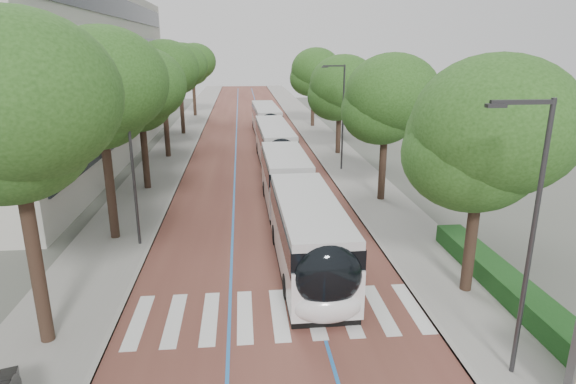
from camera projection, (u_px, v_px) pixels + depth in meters
name	position (u px, v px, depth m)	size (l,w,h in m)	color
ground	(276.00, 330.00, 16.53)	(160.00, 160.00, 0.00)	#51544C
road	(251.00, 133.00, 54.65)	(11.00, 140.00, 0.02)	brown
sidewalk_left	(184.00, 134.00, 53.95)	(4.00, 140.00, 0.12)	gray
sidewalk_right	(316.00, 132.00, 55.33)	(4.00, 140.00, 0.12)	gray
kerb_left	(201.00, 133.00, 54.12)	(0.20, 140.00, 0.14)	gray
kerb_right	(299.00, 132.00, 55.15)	(0.20, 140.00, 0.14)	gray
zebra_crossing	(279.00, 314.00, 17.49)	(10.55, 3.60, 0.01)	silver
lane_line_left	(236.00, 133.00, 54.50)	(0.12, 126.00, 0.01)	#246AB7
lane_line_right	(265.00, 133.00, 54.80)	(0.12, 126.00, 0.01)	#246AB7
office_building	(14.00, 77.00, 39.41)	(18.11, 40.00, 14.00)	#9C9991
hedge	(529.00, 304.00, 17.21)	(1.20, 14.00, 0.80)	#174218
streetlight_near	(528.00, 222.00, 12.89)	(1.82, 0.20, 8.00)	#323235
streetlight_far	(341.00, 109.00, 36.72)	(1.82, 0.20, 8.00)	#323235
lamp_post_left	(132.00, 164.00, 22.40)	(0.14, 0.14, 8.00)	#323235
trees_left	(157.00, 79.00, 37.61)	(5.90, 60.83, 9.86)	black
trees_right	(355.00, 93.00, 36.71)	(5.97, 47.92, 8.79)	black
lead_bus	(297.00, 207.00, 24.12)	(2.74, 18.43, 3.20)	black
bus_queued_0	(275.00, 145.00, 39.71)	(2.77, 12.45, 3.20)	silver
bus_queued_1	(266.00, 121.00, 52.74)	(2.85, 12.46, 3.20)	silver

